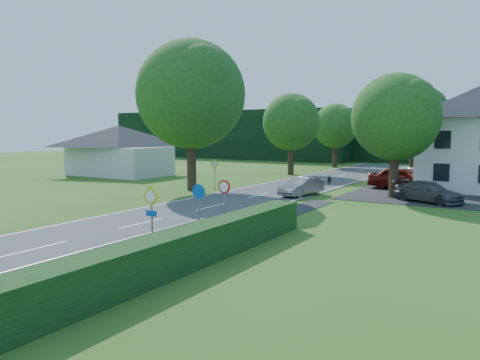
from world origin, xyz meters
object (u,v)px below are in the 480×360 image
Objects in this scene: parked_car_red at (401,178)px; parked_car_grey at (428,192)px; motorcycle at (329,179)px; parasol at (420,178)px; streetlight at (396,133)px; moving_car at (301,186)px; parked_car_silver_a at (419,177)px.

parked_car_red is 1.09× the size of parked_car_grey.
motorcycle is at bearing 85.26° from parked_car_red.
parasol reaches higher than parked_car_grey.
streetlight is at bearing -106.04° from parasol.
moving_car is 9.18m from parked_car_red.
parked_car_silver_a is at bearing 39.80° from parked_car_grey.
parked_car_red is (5.21, 7.56, 0.19)m from moving_car.
parasol is at bearing -147.88° from parked_car_silver_a.
streetlight reaches higher than parked_car_red.
streetlight is 1.69× the size of parked_car_silver_a.
motorcycle is 7.29m from parked_car_silver_a.
parked_car_grey is at bearing -46.67° from streetlight.
streetlight reaches higher than motorcycle.
moving_car is 10.69m from parasol.
motorcycle is at bearing 151.31° from streetlight.
parked_car_silver_a is at bearing -20.90° from parked_car_red.
streetlight is at bearing -41.36° from motorcycle.
streetlight is 4.66m from parked_car_red.
parked_car_grey is 2.40× the size of parasol.
streetlight is 6.57m from parked_car_silver_a.
parked_car_red is 1.58m from parasol.
parasol is (7.39, 0.50, 0.43)m from motorcycle.
motorcycle is 7.42m from parasol.
streetlight reaches higher than parasol.
streetlight is at bearing -170.44° from parked_car_silver_a.
parked_car_silver_a reaches higher than motorcycle.
parasol is at bearing 73.96° from streetlight.
parked_car_grey is (8.29, 1.46, -0.00)m from moving_car.
moving_car is at bearing -139.64° from streetlight.
streetlight is 5.68m from parked_car_grey.
streetlight reaches higher than moving_car.
moving_car is (-5.36, -4.56, -3.76)m from streetlight.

